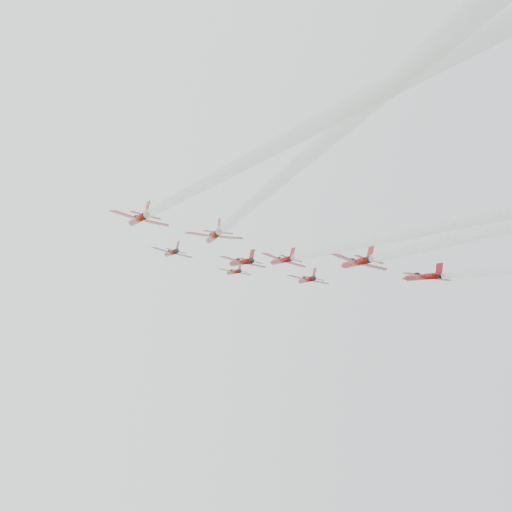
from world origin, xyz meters
name	(u,v)px	position (x,y,z in m)	size (l,w,h in m)	color
jet_lead	(234,272)	(3.17, 27.10, 155.36)	(8.62, 11.12, 6.73)	maroon
jet_row2_left	(171,253)	(-14.42, 16.02, 149.27)	(9.25, 11.93, 7.21)	#9B160E
jet_row2_center	(241,262)	(-0.71, 9.28, 145.57)	(10.39, 13.40, 8.10)	maroon
jet_row2_right	(307,280)	(17.13, 15.72, 149.11)	(10.01, 12.91, 7.81)	maroon
jet_center	(400,231)	(3.38, -42.04, 117.24)	(9.17, 87.74, 49.04)	#AA1019
jet_rear_farleft	(201,143)	(-25.62, -55.53, 109.81)	(9.82, 93.95, 52.50)	#B01B10
jet_rear_left	(328,178)	(-12.82, -54.72, 110.26)	(9.91, 94.77, 52.96)	#B02310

